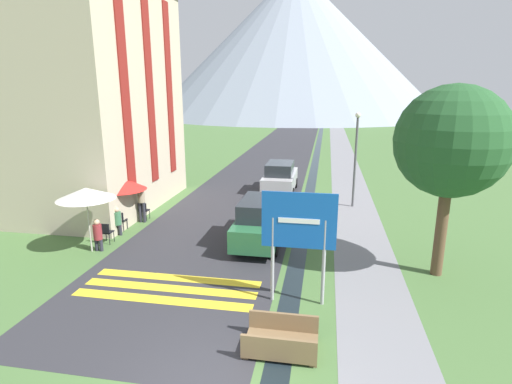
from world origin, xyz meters
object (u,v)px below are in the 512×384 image
Objects in this scene: road_sign at (299,230)px; cafe_chair_middle at (120,219)px; parked_car_near at (260,220)px; cafe_chair_near_left at (106,231)px; parked_car_far at (280,177)px; person_seated_near at (98,234)px; hotel_building at (91,81)px; person_standing_terrace at (141,201)px; tree_by_path at (452,142)px; cafe_umbrella_front_white at (86,194)px; cafe_umbrella_middle_red at (122,184)px; footbridge at (281,341)px; person_seated_far at (117,220)px; cafe_chair_far_right at (143,209)px; streetlamp at (356,151)px.

road_sign is 3.83× the size of cafe_chair_middle.
parked_car_near is 6.08m from cafe_chair_near_left.
parked_car_far is 9.83m from cafe_chair_middle.
cafe_chair_near_left is 0.76m from person_seated_near.
hotel_building is 2.81× the size of parked_car_far.
person_standing_terrace is 12.83m from tree_by_path.
road_sign reaches higher than cafe_umbrella_front_white.
person_standing_terrace is (0.52, 0.61, -0.93)m from cafe_umbrella_middle_red.
footbridge is at bearing -44.39° from hotel_building.
footbridge is 2.00× the size of cafe_chair_middle.
person_seated_far is 1.80m from person_standing_terrace.
tree_by_path reaches higher than parked_car_near.
parked_car_near is 5.12× the size of cafe_chair_near_left.
parked_car_far is at bearing 49.57° from cafe_umbrella_middle_red.
cafe_chair_far_right is 0.18× the size of streetlamp.
cafe_umbrella_front_white is at bearing -62.10° from cafe_chair_middle.
cafe_chair_far_right is 4.22m from cafe_umbrella_front_white.
hotel_building is 7.34m from cafe_chair_middle.
parked_car_near is (-1.80, 4.40, -1.27)m from road_sign.
parked_car_near is at bearing 103.53° from footbridge.
person_seated_near is (0.29, -2.20, 0.18)m from cafe_chair_middle.
streetlamp reaches higher than parked_car_far.
parked_car_near is 8.06m from parked_car_far.
tree_by_path is at bearing 24.65° from cafe_chair_near_left.
hotel_building reaches higher than footbridge.
cafe_chair_middle is (-7.74, 6.92, 0.29)m from footbridge.
road_sign is 1.48× the size of cafe_umbrella_middle_red.
cafe_umbrella_front_white is at bearing -95.93° from person_standing_terrace.
cafe_umbrella_front_white is at bearing -93.68° from person_seated_far.
tree_by_path is at bearing 1.21° from cafe_chair_far_right.
cafe_chair_near_left is 0.34× the size of cafe_umbrella_front_white.
person_seated_near is at bearing 147.67° from footbridge.
parked_car_near is at bearing -14.81° from person_standing_terrace.
cafe_chair_far_right is at bearing 84.93° from person_seated_far.
footbridge is at bearing -43.91° from cafe_umbrella_middle_red.
parked_car_far is (-1.95, 12.46, -1.27)m from road_sign.
cafe_umbrella_middle_red reaches higher than parked_car_far.
cafe_chair_far_right is at bearing 163.31° from tree_by_path.
cafe_chair_middle is 2.88m from cafe_umbrella_front_white.
footbridge is 2.00× the size of cafe_chair_far_right.
person_seated_far reaches higher than footbridge.
streetlamp reaches higher than cafe_umbrella_front_white.
person_standing_terrace is at bearing 141.83° from road_sign.
cafe_chair_near_left is at bearing -144.61° from streetlamp.
cafe_chair_middle is 0.18× the size of streetlamp.
cafe_chair_far_right is (0.33, 1.53, 0.00)m from cafe_chair_middle.
cafe_chair_middle is 0.55m from person_seated_far.
cafe_chair_far_right is (-7.60, 6.20, -1.67)m from road_sign.
parked_car_near is at bearing -88.93° from parked_car_far.
parked_car_far is at bearing 91.07° from parked_car_near.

